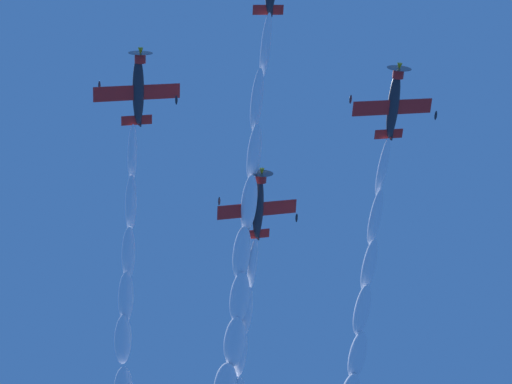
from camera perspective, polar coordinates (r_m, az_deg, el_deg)
airplane_left_wingman at (r=95.23m, az=8.73°, el=5.65°), size 8.49×8.32×4.02m
airplane_right_wingman at (r=94.82m, az=-7.47°, el=6.58°), size 8.42×8.34×4.43m
airplane_slot_tail at (r=98.57m, az=0.15°, el=-0.81°), size 8.49×8.34×4.28m
smoke_trail_lead at (r=103.63m, az=-1.33°, el=-8.17°), size 26.09×47.79×8.09m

